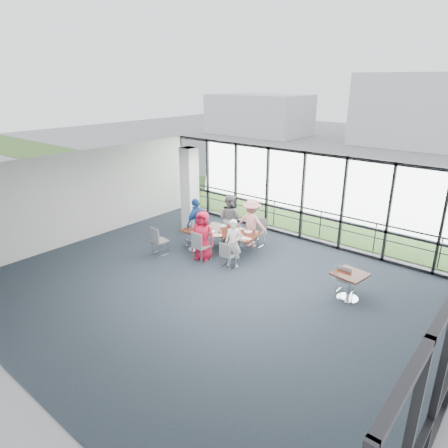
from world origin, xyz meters
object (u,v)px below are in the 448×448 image
Objects in this scene: chair_spare_la at (160,241)px; chair_spare_r at (346,279)px; diner_near_left at (203,236)px; chair_spare_lb at (191,217)px; chair_main_end at (192,231)px; chair_main_nl at (201,246)px; diner_far_right at (252,223)px; diner_near_right at (233,243)px; structural_column at (190,191)px; side_table_left at (196,233)px; chair_main_fl at (229,228)px; diner_end at (197,222)px; chair_main_nr at (229,255)px; chair_main_fr at (257,233)px; side_table_right at (350,278)px; diner_far_left at (230,218)px; main_table at (230,235)px.

chair_spare_la is 1.16× the size of chair_spare_r.
chair_spare_lb is at bearing 122.28° from diner_near_left.
chair_main_nl is at bearing 42.01° from chair_main_end.
diner_far_right reaches higher than diner_near_left.
chair_spare_la is at bearing -179.38° from diner_near_right.
structural_column reaches higher than side_table_left.
chair_main_fl is 1.11× the size of chair_spare_r.
chair_spare_lb is (-1.18, 1.18, -0.05)m from chair_main_end.
chair_spare_r is at bearing 86.27° from diner_end.
chair_main_end reaches higher than chair_spare_lb.
chair_main_fr reaches higher than chair_main_nr.
chair_spare_r reaches higher than side_table_left.
chair_main_nl is 1.20× the size of chair_main_nr.
chair_main_fr is at bearing 93.59° from chair_main_nr.
side_table_right is 1.01× the size of chair_spare_lb.
chair_main_nr is 2.22m from chair_main_end.
diner_far_left reaches higher than diner_near_right.
side_table_right is 0.38m from chair_spare_r.
diner_near_left is 0.95× the size of diner_far_right.
chair_spare_r is (4.83, -0.93, -0.04)m from chair_main_fl.
diner_near_right is (3.14, -1.34, -0.84)m from structural_column.
chair_main_fl is (-1.40, 1.73, 0.05)m from chair_main_nr.
structural_column is 1.21m from chair_spare_lb.
diner_near_left is 1.34m from chair_main_end.
diner_near_right is 2.15m from chair_main_fl.
diner_far_right is (2.66, 0.27, -0.75)m from structural_column.
structural_column is at bearing 143.19° from chair_main_nl.
chair_spare_la reaches higher than chair_spare_r.
chair_main_fr is 0.96× the size of chair_main_end.
chair_main_end reaches higher than main_table.
side_table_right is (4.32, -0.35, -0.01)m from main_table.
side_table_left is 0.50× the size of diner_near_left.
chair_spare_r reaches higher than side_table_right.
chair_main_nl is 1.03× the size of chair_main_fr.
diner_end is 1.27m from chair_main_fl.
diner_end is 2.15m from chair_main_nr.
diner_near_right is 1.58× the size of chair_spare_la.
chair_main_nl is at bearing -38.57° from structural_column.
main_table is 0.98m from diner_far_left.
chair_main_end is (-0.86, -1.03, -0.39)m from diner_far_left.
chair_main_fl is at bearing 145.62° from diner_end.
chair_main_fr is 3.36m from chair_spare_la.
diner_near_right is 2.58m from chair_spare_la.
main_table is 2.32× the size of chair_main_fl.
diner_end is at bearing 22.84° from diner_far_right.
diner_near_left is at bearing 177.53° from chair_main_nr.
diner_near_right is 1.66× the size of chair_main_fl.
structural_column is 2.77m from diner_far_right.
chair_spare_r is at bearing 7.32° from chair_main_nr.
main_table is 2.60× the size of chair_main_nr.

